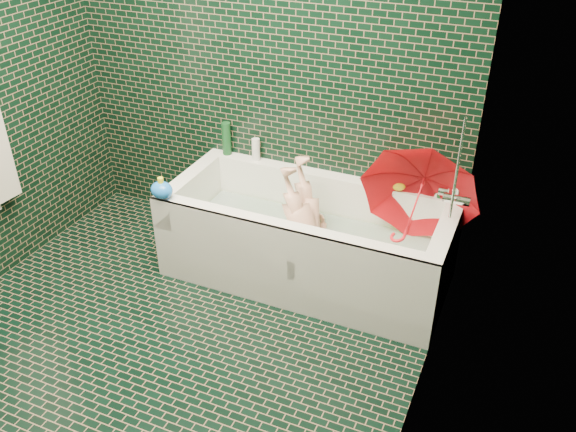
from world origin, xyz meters
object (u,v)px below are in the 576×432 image
at_px(umbrella, 415,207).
at_px(rubber_duck, 400,184).
at_px(bath_toy, 162,190).
at_px(child, 308,235).
at_px(bathtub, 307,247).

bearing_deg(umbrella, rubber_duck, 122.68).
relative_size(umbrella, bath_toy, 3.97).
xyz_separation_m(child, bath_toy, (-0.79, -0.32, 0.30)).
distance_m(rubber_duck, bath_toy, 1.40).
height_order(bathtub, child, bathtub).
bearing_deg(bathtub, bath_toy, -157.24).
bearing_deg(rubber_duck, umbrella, -76.55).
bearing_deg(bathtub, child, -23.88).
bearing_deg(child, bathtub, -104.48).
bearing_deg(rubber_duck, child, -161.92).
bearing_deg(bath_toy, bathtub, 41.91).
bearing_deg(bath_toy, child, 41.25).
distance_m(child, umbrella, 0.67).
bearing_deg(bath_toy, rubber_duck, 46.53).
height_order(rubber_duck, bath_toy, bath_toy).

